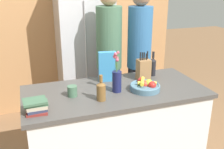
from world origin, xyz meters
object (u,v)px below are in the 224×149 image
refrigerator (85,47)px  flower_vase (116,79)px  bottle_vinegar (101,90)px  person_in_blue (139,53)px  coffee_mug (72,91)px  person_at_sink (109,54)px  knife_block (143,69)px  book_stack (36,106)px  bottle_oil (153,66)px  cereal_box (107,67)px  fruit_bowl (145,86)px

refrigerator → flower_vase: 1.35m
bottle_vinegar → person_in_blue: size_ratio=0.13×
coffee_mug → person_at_sink: 0.94m
person_at_sink → knife_block: bearing=-66.9°
flower_vase → book_stack: size_ratio=2.02×
coffee_mug → bottle_oil: bottle_oil is taller
person_in_blue → cereal_box: bearing=-139.8°
coffee_mug → bottle_oil: 0.96m
cereal_box → book_stack: 0.88m
cereal_box → bottle_oil: size_ratio=1.15×
cereal_box → refrigerator: bearing=89.1°
refrigerator → coffee_mug: refrigerator is taller
fruit_bowl → person_at_sink: bearing=96.5°
flower_vase → person_at_sink: bearing=76.8°
cereal_box → fruit_bowl: bearing=-51.7°
coffee_mug → person_at_sink: (0.59, 0.73, 0.09)m
cereal_box → flower_vase: bearing=-90.1°
knife_block → coffee_mug: knife_block is taller
flower_vase → coffee_mug: 0.42m
fruit_bowl → coffee_mug: size_ratio=2.27×
coffee_mug → person_at_sink: size_ratio=0.07×
cereal_box → bottle_vinegar: bearing=-113.8°
refrigerator → bottle_vinegar: refrigerator is taller
coffee_mug → person_in_blue: (0.94, 0.64, 0.10)m
cereal_box → person_at_sink: 0.51m
book_stack → fruit_bowl: bearing=7.5°
cereal_box → bottle_vinegar: 0.47m
book_stack → person_in_blue: 1.53m
person_in_blue → refrigerator: bearing=131.6°
book_stack → bottle_vinegar: bottle_vinegar is taller
person_in_blue → book_stack: bearing=-141.4°
coffee_mug → refrigerator: bearing=72.2°
bottle_vinegar → refrigerator: bearing=82.2°
fruit_bowl → person_at_sink: (-0.09, 0.82, 0.10)m
knife_block → coffee_mug: bearing=-166.3°
knife_block → cereal_box: size_ratio=0.96×
knife_block → bottle_oil: knife_block is taller
person_at_sink → cereal_box: bearing=-107.9°
coffee_mug → flower_vase: bearing=-4.4°
book_stack → person_in_blue: person_in_blue is taller
knife_block → bottle_oil: bearing=24.0°
coffee_mug → book_stack: book_stack is taller
bottle_oil → person_in_blue: 0.39m
book_stack → person_at_sink: size_ratio=0.11×
person_in_blue → flower_vase: bearing=-124.0°
book_stack → person_at_sink: (0.91, 0.95, 0.09)m
knife_block → person_at_sink: size_ratio=0.16×
coffee_mug → bottle_oil: size_ratio=0.47×
knife_block → book_stack: knife_block is taller
knife_block → book_stack: bearing=-159.8°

